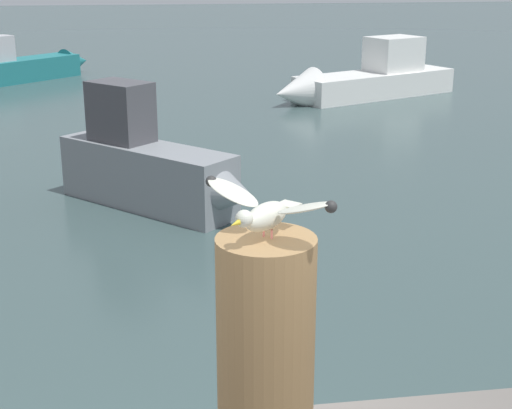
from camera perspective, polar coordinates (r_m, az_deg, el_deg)
The scene contains 5 objects.
mooring_post at distance 2.98m, azimuth 0.72°, elevation -11.14°, with size 0.38×0.38×0.95m, color brown.
seagull at distance 2.74m, azimuth 0.72°, elevation -0.44°, with size 0.47×0.47×0.19m.
boat_teal at distance 23.81m, azimuth -17.00°, elevation 9.87°, with size 4.03×3.97×1.44m.
boat_white at distance 20.02m, azimuth 7.86°, elevation 9.23°, with size 5.41×3.36×1.73m.
boat_grey at distance 10.97m, azimuth -7.84°, elevation 2.80°, with size 2.88×2.95×1.77m.
Camera 1 is at (0.12, -2.92, 3.44)m, focal length 53.27 mm.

